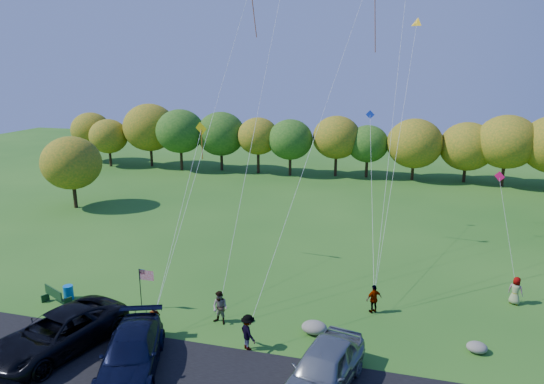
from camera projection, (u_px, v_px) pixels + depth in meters
The scene contains 16 objects.
ground at pixel (224, 336), 24.76m from camera, with size 140.00×140.00×0.00m, color #235A19.
asphalt_lane at pixel (191, 383), 21.01m from camera, with size 44.00×6.00×0.06m, color black.
treeline at pixel (298, 140), 57.92m from camera, with size 75.15×27.93×8.48m.
minivan_dark at pixel (59, 333), 23.21m from camera, with size 3.09×6.69×1.86m, color black.
minivan_navy at pixel (131, 354), 21.61m from camera, with size 2.44×6.01×1.74m, color black.
minivan_silver at pixel (323, 369), 20.35m from camera, with size 2.31×5.74×1.96m, color gray.
flyer_a at pixel (154, 320), 24.66m from camera, with size 0.60×0.40×1.65m, color #4C4C59.
flyer_b at pixel (220, 308), 25.73m from camera, with size 0.89×0.70×1.84m, color #4C4C59.
flyer_c at pixel (248, 332), 23.38m from camera, with size 1.17×0.68×1.82m, color #4C4C59.
flyer_d at pixel (374, 299), 26.90m from camera, with size 0.97×0.40×1.65m, color #4C4C59.
flyer_e at pixel (516, 291), 27.89m from camera, with size 0.81×0.53×1.65m, color #4C4C59.
park_bench at pixel (55, 295), 27.93m from camera, with size 1.82×1.04×1.03m.
trash_barrel at pixel (68, 292), 28.56m from camera, with size 0.56×0.56×0.85m, color #0C60B8.
flag_assembly at pixel (144, 280), 26.98m from camera, with size 0.91×0.59×2.45m.
boulder_near at pixel (314, 327), 24.91m from camera, with size 1.32×1.04×0.66m, color gray.
boulder_far at pixel (477, 347), 23.30m from camera, with size 0.98×0.82×0.51m, color slate.
Camera 1 is at (8.12, -20.68, 13.40)m, focal length 32.00 mm.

